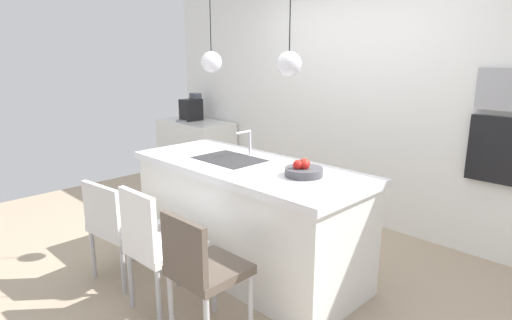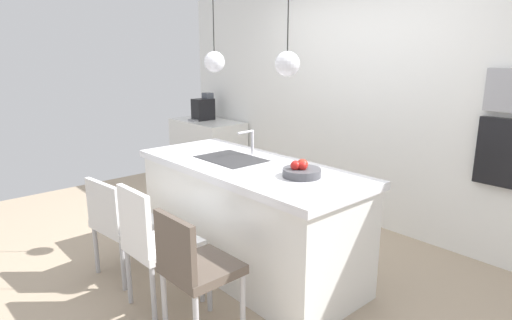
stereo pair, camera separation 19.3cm
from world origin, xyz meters
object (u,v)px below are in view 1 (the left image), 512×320
oven (504,151)px  chair_near (119,224)px  coffee_machine (191,109)px  chair_far (202,268)px  chair_middle (158,243)px  fruit_bowl (303,170)px

oven → chair_near: (-2.00, -2.44, -0.52)m
coffee_machine → oven: 3.92m
chair_far → oven: bearing=69.0°
chair_middle → chair_far: 0.48m
oven → chair_middle: 2.87m
chair_near → chair_far: size_ratio=0.96×
coffee_machine → chair_middle: bearing=-40.7°
chair_near → chair_far: chair_far is taller
chair_near → chair_middle: (0.58, -0.01, 0.03)m
coffee_machine → chair_middle: 3.33m
oven → chair_middle: (-1.42, -2.45, -0.49)m
chair_far → coffee_machine: bearing=144.3°
fruit_bowl → chair_near: bearing=-140.7°
fruit_bowl → chair_far: 1.02m
chair_near → chair_middle: size_ratio=0.91×
chair_middle → chair_far: (0.48, 0.01, -0.01)m
oven → chair_far: oven is taller
fruit_bowl → chair_near: 1.51m
chair_far → fruit_bowl: bearing=87.0°
chair_near → chair_middle: chair_middle is taller
chair_near → chair_far: (1.06, 0.00, 0.02)m
chair_middle → chair_near: bearing=179.2°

